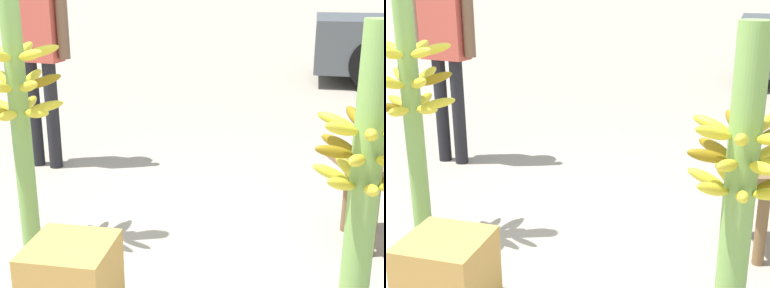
# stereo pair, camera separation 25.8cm
# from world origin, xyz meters

# --- Properties ---
(banana_stalk_left) EXTENTS (0.45, 0.47, 1.60)m
(banana_stalk_left) POSITION_xyz_m (-0.77, 0.53, 0.84)
(banana_stalk_left) COLOR #7AA851
(banana_stalk_left) RESTS_ON ground_plane
(banana_stalk_center) EXTENTS (0.45, 0.45, 1.29)m
(banana_stalk_center) POSITION_xyz_m (0.93, 0.15, 0.68)
(banana_stalk_center) COLOR #7AA851
(banana_stalk_center) RESTS_ON ground_plane
(vendor_person) EXTENTS (0.54, 0.23, 1.68)m
(vendor_person) POSITION_xyz_m (-1.25, 1.77, 1.03)
(vendor_person) COLOR black
(vendor_person) RESTS_ON ground_plane
(produce_crate) EXTENTS (0.36, 0.36, 0.36)m
(produce_crate) POSITION_xyz_m (-0.28, -0.07, 0.18)
(produce_crate) COLOR #C69347
(produce_crate) RESTS_ON ground_plane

